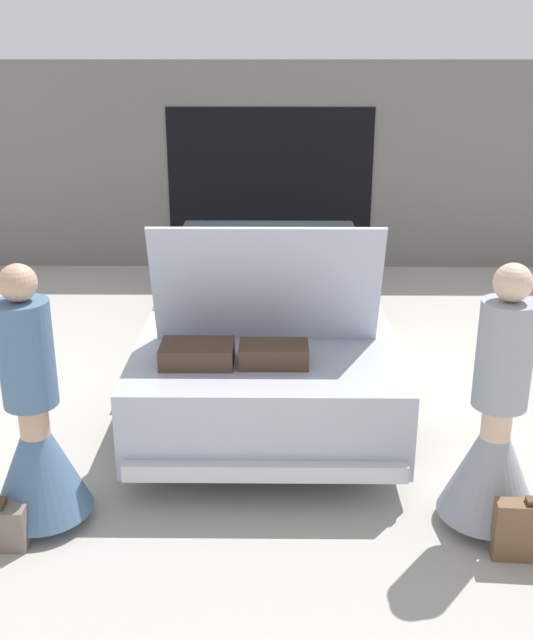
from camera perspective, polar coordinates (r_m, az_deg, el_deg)
ground_plane at (r=7.32m, az=0.10°, el=-3.54°), size 40.00×40.00×0.00m
garage_wall_back at (r=10.49m, az=0.28°, el=11.53°), size 12.00×0.14×2.80m
car at (r=7.13m, az=0.10°, el=0.70°), size 2.03×4.82×1.75m
person_left at (r=4.98m, az=-17.17°, el=-8.42°), size 0.64×0.64×1.74m
person_right at (r=4.95m, az=17.00°, el=-8.56°), size 0.64×0.64×1.76m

